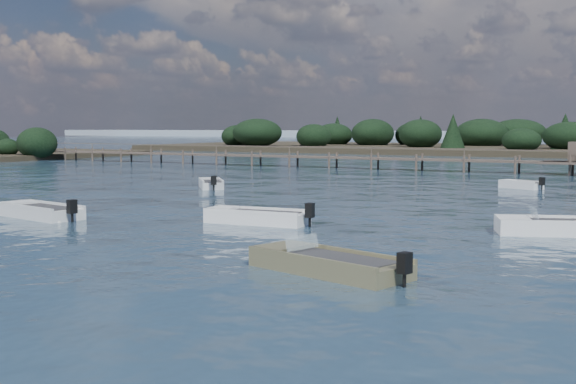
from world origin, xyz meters
The scene contains 10 objects.
ground centered at (0.00, 60.00, 0.00)m, with size 400.00×400.00×0.00m, color #182939.
tender_far_white centered at (2.83, 32.87, 0.15)m, with size 3.01×2.14×1.03m.
tender_far_grey centered at (-14.62, 23.66, 0.16)m, with size 3.11×3.35×1.18m.
dinghy_mid_grey centered at (-12.52, 7.77, 0.16)m, with size 4.81×2.45×1.19m.
dinghy_mid_white_b centered at (8.01, 13.50, 0.16)m, with size 5.07×3.27×1.25m.
dinghy_extra_a centered at (-3.29, 10.61, 0.17)m, with size 4.61×1.76×1.20m.
dinghy_mid_white_a centered at (3.50, 3.11, 0.15)m, with size 4.97×2.90×1.15m.
buoy_c centered at (-10.61, 6.93, 0.00)m, with size 0.32×0.32×0.32m, color white.
jetty centered at (-21.74, 47.99, 0.98)m, with size 64.50×3.20×3.40m.
distant_haze centered at (-90.00, 230.00, 0.00)m, with size 280.00×20.00×2.40m, color gray.
Camera 1 is at (11.76, -14.22, 3.92)m, focal length 45.00 mm.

